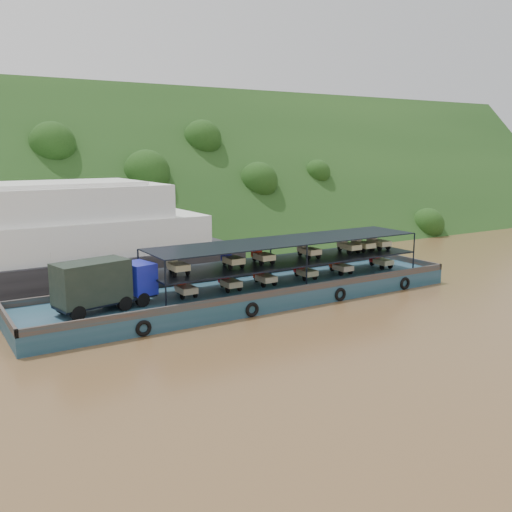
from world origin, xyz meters
TOP-DOWN VIEW (x-y plane):
  - ground at (0.00, 0.00)m, footprint 160.00×160.00m
  - hillside at (0.00, 36.00)m, footprint 140.00×39.60m
  - cargo_barge at (-4.37, 1.34)m, footprint 35.00×7.18m

SIDE VIEW (x-z plane):
  - ground at x=0.00m, z-range 0.00..0.00m
  - hillside at x=0.00m, z-range -19.80..19.80m
  - cargo_barge at x=-4.37m, z-range -1.15..3.44m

